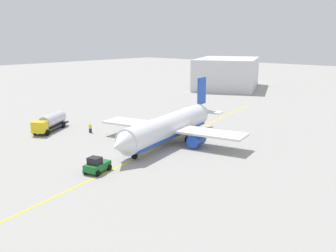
{
  "coord_description": "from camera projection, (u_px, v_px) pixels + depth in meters",
  "views": [
    {
      "loc": [
        46.86,
        41.33,
        17.52
      ],
      "look_at": [
        0.0,
        0.0,
        3.0
      ],
      "focal_mm": 40.99,
      "sensor_mm": 36.0,
      "label": 1
    }
  ],
  "objects": [
    {
      "name": "safety_cone_nose",
      "position": [
        89.0,
        162.0,
        53.86
      ],
      "size": [
        0.61,
        0.61,
        0.68
      ],
      "primitive_type": "cone",
      "color": "#F2590F",
      "rests_on": "ground"
    },
    {
      "name": "taxi_line_marking",
      "position": [
        168.0,
        143.0,
        64.82
      ],
      "size": [
        83.33,
        17.52,
        0.01
      ],
      "primitive_type": "cube",
      "rotation": [
        0.0,
        0.0,
        0.2
      ],
      "color": "yellow",
      "rests_on": "ground"
    },
    {
      "name": "pushback_tug",
      "position": [
        97.0,
        165.0,
        50.65
      ],
      "size": [
        3.99,
        3.08,
        2.2
      ],
      "color": "#196B28",
      "rests_on": "ground"
    },
    {
      "name": "distant_hangar",
      "position": [
        227.0,
        73.0,
        134.41
      ],
      "size": [
        35.07,
        30.28,
        10.35
      ],
      "color": "silver",
      "rests_on": "ground"
    },
    {
      "name": "fuel_tanker",
      "position": [
        50.0,
        122.0,
        73.16
      ],
      "size": [
        10.08,
        7.27,
        3.15
      ],
      "color": "#2D2D33",
      "rests_on": "ground"
    },
    {
      "name": "refueling_worker",
      "position": [
        90.0,
        128.0,
        71.78
      ],
      "size": [
        0.37,
        0.53,
        1.71
      ],
      "color": "navy",
      "rests_on": "ground"
    },
    {
      "name": "airplane",
      "position": [
        169.0,
        127.0,
        64.57
      ],
      "size": [
        31.15,
        26.49,
        9.94
      ],
      "color": "white",
      "rests_on": "ground"
    },
    {
      "name": "ground_plane",
      "position": [
        168.0,
        143.0,
        64.82
      ],
      "size": [
        400.0,
        400.0,
        0.0
      ],
      "primitive_type": "plane",
      "color": "#9E9B96"
    }
  ]
}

